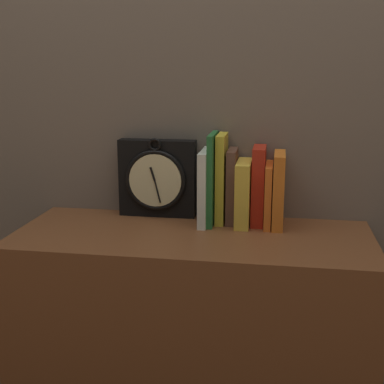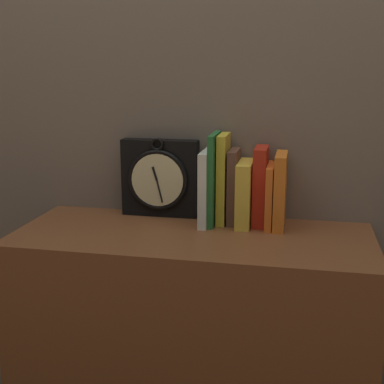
{
  "view_description": "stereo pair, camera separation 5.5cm",
  "coord_description": "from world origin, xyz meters",
  "views": [
    {
      "loc": [
        0.22,
        -1.34,
        1.26
      ],
      "look_at": [
        0.0,
        0.0,
        0.93
      ],
      "focal_mm": 50.0,
      "sensor_mm": 36.0,
      "label": 1
    },
    {
      "loc": [
        0.28,
        -1.33,
        1.26
      ],
      "look_at": [
        0.0,
        0.0,
        0.93
      ],
      "focal_mm": 50.0,
      "sensor_mm": 36.0,
      "label": 2
    }
  ],
  "objects": [
    {
      "name": "book_slot6_orange",
      "position": [
        0.2,
        0.12,
        0.9
      ],
      "size": [
        0.02,
        0.14,
        0.17
      ],
      "color": "orange",
      "rests_on": "bookshelf"
    },
    {
      "name": "clock",
      "position": [
        -0.13,
        0.16,
        0.93
      ],
      "size": [
        0.23,
        0.06,
        0.24
      ],
      "color": "black",
      "rests_on": "bookshelf"
    },
    {
      "name": "book_slot2_yellow",
      "position": [
        0.06,
        0.13,
        0.94
      ],
      "size": [
        0.02,
        0.11,
        0.25
      ],
      "color": "yellow",
      "rests_on": "bookshelf"
    },
    {
      "name": "book_slot5_red",
      "position": [
        0.17,
        0.13,
        0.92
      ],
      "size": [
        0.03,
        0.12,
        0.22
      ],
      "color": "red",
      "rests_on": "bookshelf"
    },
    {
      "name": "wall_back",
      "position": [
        0.0,
        0.22,
        1.3
      ],
      "size": [
        6.0,
        0.05,
        2.6
      ],
      "color": "#756656",
      "rests_on": "ground_plane"
    },
    {
      "name": "book_slot0_white",
      "position": [
        0.02,
        0.11,
        0.92
      ],
      "size": [
        0.02,
        0.15,
        0.21
      ],
      "color": "white",
      "rests_on": "bookshelf"
    },
    {
      "name": "book_slot7_orange",
      "position": [
        0.22,
        0.11,
        0.92
      ],
      "size": [
        0.03,
        0.14,
        0.21
      ],
      "color": "orange",
      "rests_on": "bookshelf"
    },
    {
      "name": "book_slot4_yellow",
      "position": [
        0.13,
        0.11,
        0.9
      ],
      "size": [
        0.04,
        0.14,
        0.18
      ],
      "color": "gold",
      "rests_on": "bookshelf"
    },
    {
      "name": "book_slot1_green",
      "position": [
        0.04,
        0.12,
        0.94
      ],
      "size": [
        0.02,
        0.14,
        0.26
      ],
      "color": "#286F34",
      "rests_on": "bookshelf"
    },
    {
      "name": "bookshelf",
      "position": [
        0.0,
        0.0,
        0.41
      ],
      "size": [
        0.96,
        0.39,
        0.82
      ],
      "color": "brown",
      "rests_on": "ground_plane"
    },
    {
      "name": "book_slot3_brown",
      "position": [
        0.09,
        0.13,
        0.92
      ],
      "size": [
        0.02,
        0.11,
        0.21
      ],
      "color": "brown",
      "rests_on": "bookshelf"
    }
  ]
}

